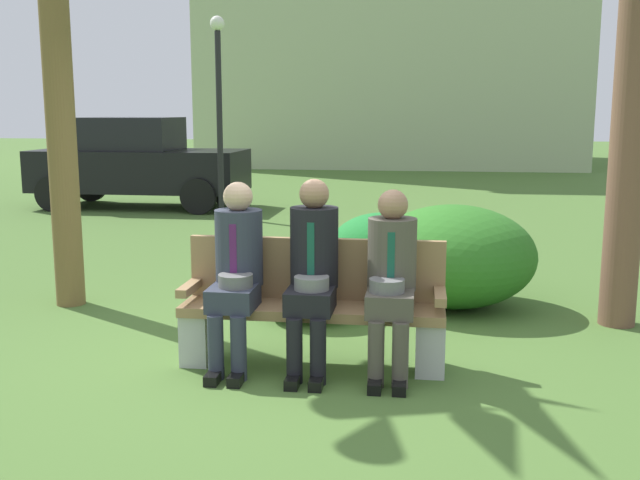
{
  "coord_description": "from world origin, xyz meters",
  "views": [
    {
      "loc": [
        1.04,
        -5.18,
        1.82
      ],
      "look_at": [
        0.29,
        0.3,
        0.85
      ],
      "focal_mm": 41.73,
      "sensor_mm": 36.0,
      "label": 1
    }
  ],
  "objects": [
    {
      "name": "ground_plane",
      "position": [
        0.0,
        0.0,
        0.0
      ],
      "size": [
        80.0,
        80.0,
        0.0
      ],
      "primitive_type": "plane",
      "color": "#486B2E"
    },
    {
      "name": "park_bench",
      "position": [
        0.29,
        -0.05,
        0.42
      ],
      "size": [
        1.87,
        0.44,
        0.9
      ],
      "color": "#99754C",
      "rests_on": "ground"
    },
    {
      "name": "seated_man_left",
      "position": [
        -0.24,
        -0.18,
        0.73
      ],
      "size": [
        0.34,
        0.72,
        1.32
      ],
      "color": "#2D3342",
      "rests_on": "ground"
    },
    {
      "name": "seated_man_middle",
      "position": [
        0.3,
        -0.17,
        0.75
      ],
      "size": [
        0.34,
        0.72,
        1.35
      ],
      "color": "black",
      "rests_on": "ground"
    },
    {
      "name": "seated_man_right",
      "position": [
        0.84,
        -0.18,
        0.71
      ],
      "size": [
        0.34,
        0.72,
        1.28
      ],
      "color": "#4C473D",
      "rests_on": "ground"
    },
    {
      "name": "shrub_near_bench",
      "position": [
        1.34,
        1.71,
        0.48
      ],
      "size": [
        1.53,
        1.4,
        0.96
      ],
      "primitive_type": "ellipsoid",
      "color": "#2C6D21",
      "rests_on": "ground"
    },
    {
      "name": "shrub_mid_lawn",
      "position": [
        0.08,
        1.13,
        0.28
      ],
      "size": [
        0.9,
        0.82,
        0.56
      ],
      "primitive_type": "ellipsoid",
      "color": "#2B6329",
      "rests_on": "ground"
    },
    {
      "name": "shrub_far_lawn",
      "position": [
        0.64,
        2.8,
        0.36
      ],
      "size": [
        1.15,
        1.06,
        0.72
      ],
      "primitive_type": "ellipsoid",
      "color": "#217C31",
      "rests_on": "ground"
    },
    {
      "name": "parked_car_near",
      "position": [
        -4.24,
        8.17,
        0.84
      ],
      "size": [
        3.91,
        1.73,
        1.68
      ],
      "color": "black",
      "rests_on": "ground"
    },
    {
      "name": "street_lamp",
      "position": [
        -2.37,
        7.13,
        2.07
      ],
      "size": [
        0.24,
        0.24,
        3.35
      ],
      "color": "black",
      "rests_on": "ground"
    }
  ]
}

